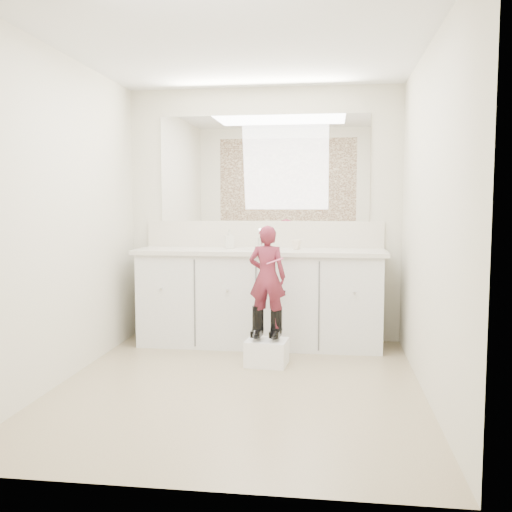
# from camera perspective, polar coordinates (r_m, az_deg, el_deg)

# --- Properties ---
(floor) EXTENTS (3.00, 3.00, 0.00)m
(floor) POSITION_cam_1_polar(r_m,az_deg,el_deg) (4.21, -1.75, -12.89)
(floor) COLOR #897159
(floor) RESTS_ON ground
(ceiling) EXTENTS (3.00, 3.00, 0.00)m
(ceiling) POSITION_cam_1_polar(r_m,az_deg,el_deg) (4.14, -1.85, 20.53)
(ceiling) COLOR white
(ceiling) RESTS_ON wall_back
(wall_back) EXTENTS (2.60, 0.00, 2.60)m
(wall_back) POSITION_cam_1_polar(r_m,az_deg,el_deg) (5.48, 0.75, 4.14)
(wall_back) COLOR beige
(wall_back) RESTS_ON floor
(wall_front) EXTENTS (2.60, 0.00, 2.60)m
(wall_front) POSITION_cam_1_polar(r_m,az_deg,el_deg) (2.53, -7.34, 2.66)
(wall_front) COLOR beige
(wall_front) RESTS_ON floor
(wall_left) EXTENTS (0.00, 3.00, 3.00)m
(wall_left) POSITION_cam_1_polar(r_m,az_deg,el_deg) (4.40, -18.79, 3.55)
(wall_left) COLOR beige
(wall_left) RESTS_ON floor
(wall_right) EXTENTS (0.00, 3.00, 3.00)m
(wall_right) POSITION_cam_1_polar(r_m,az_deg,el_deg) (4.00, 16.96, 3.45)
(wall_right) COLOR beige
(wall_right) RESTS_ON floor
(vanity_cabinet) EXTENTS (2.20, 0.55, 0.85)m
(vanity_cabinet) POSITION_cam_1_polar(r_m,az_deg,el_deg) (5.28, 0.39, -4.36)
(vanity_cabinet) COLOR silver
(vanity_cabinet) RESTS_ON floor
(countertop) EXTENTS (2.28, 0.58, 0.04)m
(countertop) POSITION_cam_1_polar(r_m,az_deg,el_deg) (5.21, 0.37, 0.44)
(countertop) COLOR beige
(countertop) RESTS_ON vanity_cabinet
(backsplash) EXTENTS (2.28, 0.03, 0.25)m
(backsplash) POSITION_cam_1_polar(r_m,az_deg,el_deg) (5.47, 0.73, 2.20)
(backsplash) COLOR beige
(backsplash) RESTS_ON countertop
(mirror) EXTENTS (2.00, 0.02, 1.00)m
(mirror) POSITION_cam_1_polar(r_m,az_deg,el_deg) (5.48, 0.74, 8.74)
(mirror) COLOR white
(mirror) RESTS_ON wall_back
(dot_panel) EXTENTS (2.00, 0.01, 1.20)m
(dot_panel) POSITION_cam_1_polar(r_m,az_deg,el_deg) (2.56, -7.40, 12.79)
(dot_panel) COLOR #472819
(dot_panel) RESTS_ON wall_front
(faucet) EXTENTS (0.08, 0.08, 0.10)m
(faucet) POSITION_cam_1_polar(r_m,az_deg,el_deg) (5.37, 0.59, 1.33)
(faucet) COLOR silver
(faucet) RESTS_ON countertop
(cup) EXTENTS (0.12, 0.12, 0.09)m
(cup) POSITION_cam_1_polar(r_m,az_deg,el_deg) (5.23, 4.07, 1.15)
(cup) COLOR beige
(cup) RESTS_ON countertop
(soap_bottle) EXTENTS (0.10, 0.10, 0.18)m
(soap_bottle) POSITION_cam_1_polar(r_m,az_deg,el_deg) (5.33, -2.68, 1.72)
(soap_bottle) COLOR beige
(soap_bottle) RESTS_ON countertop
(step_stool) EXTENTS (0.35, 0.30, 0.21)m
(step_stool) POSITION_cam_1_polar(r_m,az_deg,el_deg) (4.69, 1.09, -9.62)
(step_stool) COLOR white
(step_stool) RESTS_ON floor
(boot_left) EXTENTS (0.12, 0.19, 0.27)m
(boot_left) POSITION_cam_1_polar(r_m,az_deg,el_deg) (4.67, 0.20, -6.68)
(boot_left) COLOR black
(boot_left) RESTS_ON step_stool
(boot_right) EXTENTS (0.12, 0.19, 0.27)m
(boot_right) POSITION_cam_1_polar(r_m,az_deg,el_deg) (4.65, 2.05, -6.72)
(boot_right) COLOR black
(boot_right) RESTS_ON step_stool
(toddler) EXTENTS (0.32, 0.23, 0.83)m
(toddler) POSITION_cam_1_polar(r_m,az_deg,el_deg) (4.59, 1.13, -2.08)
(toddler) COLOR #A1314B
(toddler) RESTS_ON step_stool
(toothbrush) EXTENTS (0.14, 0.02, 0.06)m
(toothbrush) POSITION_cam_1_polar(r_m,az_deg,el_deg) (4.49, 1.91, -0.51)
(toothbrush) COLOR #E25887
(toothbrush) RESTS_ON toddler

